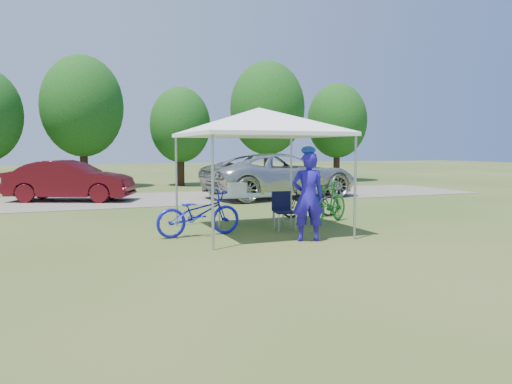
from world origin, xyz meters
The scene contains 14 objects.
ground centered at (0.00, 0.00, 0.00)m, with size 100.00×100.00×0.00m, color #2D5119.
gravel_strip centered at (0.00, 8.00, 0.01)m, with size 24.00×5.00×0.02m, color gray.
canopy centered at (0.00, 0.00, 2.65)m, with size 4.53×4.53×3.00m.
treeline centered at (-0.29, 14.05, 3.53)m, with size 24.89×4.28×6.30m.
folding_table centered at (0.20, 1.25, 0.67)m, with size 1.74×0.72×0.71m.
folding_chair centered at (0.65, 0.14, 0.51)m, with size 0.50×0.52×0.87m.
cooler centered at (-0.08, 1.25, 0.87)m, with size 0.42×0.28×0.30m.
ice_cream_cup centered at (0.58, 1.20, 0.75)m, with size 0.08×0.08×0.06m, color gold.
cyclist centered at (0.52, -1.32, 0.89)m, with size 0.65×0.43×1.78m, color #2215AD.
bike_blue centered at (-1.36, 0.03, 0.48)m, with size 0.64×1.84×0.97m, color #1617C6.
bike_green centered at (2.12, 0.65, 0.52)m, with size 0.49×1.73×1.04m, color #1A7821.
bike_dark centered at (2.18, 1.71, 0.44)m, with size 0.58×1.67×0.88m, color black.
minivan centered at (3.63, 6.83, 0.84)m, with size 2.72×5.90×1.64m, color silver.
sedan centered at (-3.73, 8.32, 0.72)m, with size 1.49×4.27×1.41m, color #520D14.
Camera 1 is at (-4.06, -10.12, 1.86)m, focal length 35.00 mm.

